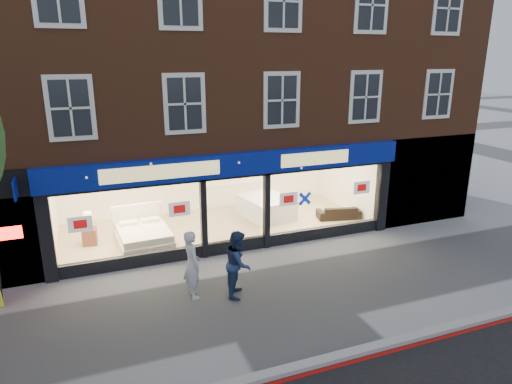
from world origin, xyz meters
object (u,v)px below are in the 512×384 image
pedestrian_grey (192,264)px  pedestrian_blue (238,263)px  display_bed (144,235)px  sofa (339,212)px  mattress_stack (266,207)px

pedestrian_grey → pedestrian_blue: size_ratio=1.03×
display_bed → pedestrian_blue: 4.49m
sofa → pedestrian_blue: 6.73m
display_bed → pedestrian_grey: 3.81m
display_bed → mattress_stack: bearing=9.1°
display_bed → mattress_stack: size_ratio=0.95×
pedestrian_grey → pedestrian_blue: (1.16, -0.33, -0.03)m
mattress_stack → pedestrian_blue: size_ratio=1.26×
display_bed → mattress_stack: 4.92m
display_bed → pedestrian_grey: (0.76, -3.70, 0.50)m
display_bed → pedestrian_blue: (1.92, -4.03, 0.47)m
pedestrian_blue → display_bed: bearing=51.9°
mattress_stack → pedestrian_grey: bearing=-130.4°
pedestrian_blue → mattress_stack: bearing=-3.2°
display_bed → pedestrian_blue: pedestrian_blue is taller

